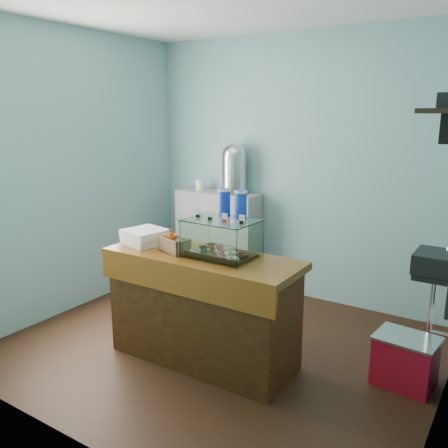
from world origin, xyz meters
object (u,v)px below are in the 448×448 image
Objects in this scene: counter at (202,307)px; red_cooler at (405,361)px; coffee_urn at (234,167)px; display_case at (223,235)px.

red_cooler is (1.48, 0.52, -0.26)m from counter.
counter is 2.83× the size of coffee_urn.
coffee_urn reaches higher than display_case.
counter is 2.94× the size of display_case.
display_case is 1.16× the size of red_cooler.
coffee_urn is (-0.84, 1.51, 0.33)m from display_case.
counter reaches higher than red_cooler.
coffee_urn reaches higher than counter.
counter is at bearing -66.64° from coffee_urn.
display_case is at bearing -156.16° from red_cooler.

